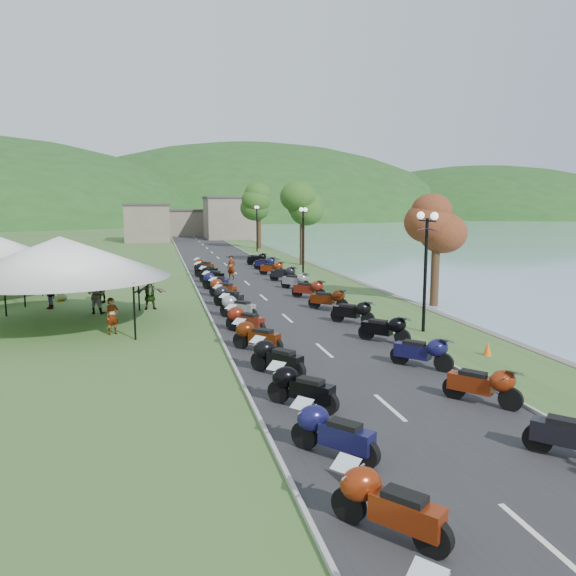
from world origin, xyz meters
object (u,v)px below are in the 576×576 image
vendor_tent_main (62,282)px  pedestrian_c (50,309)px  pedestrian_a (113,334)px  pedestrian_b (97,313)px

vendor_tent_main → pedestrian_c: 5.32m
vendor_tent_main → pedestrian_a: (2.17, -1.95, -2.00)m
vendor_tent_main → pedestrian_c: vendor_tent_main is taller
pedestrian_a → vendor_tent_main: bearing=106.0°
pedestrian_b → pedestrian_c: (-2.52, 1.86, 0.00)m
pedestrian_a → pedestrian_b: pedestrian_b is taller
pedestrian_a → pedestrian_c: 7.57m
pedestrian_a → pedestrian_c: size_ratio=0.82×
vendor_tent_main → pedestrian_b: (1.08, 2.86, -2.00)m
pedestrian_c → pedestrian_b: bearing=17.9°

